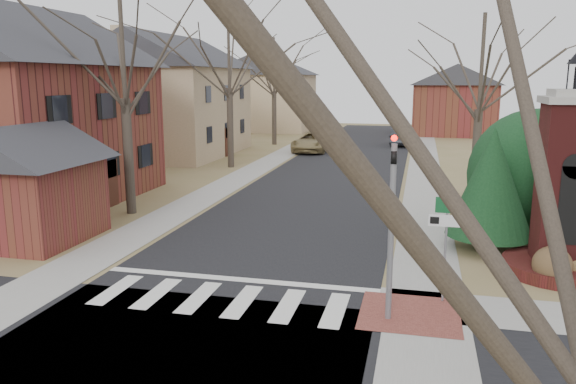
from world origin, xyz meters
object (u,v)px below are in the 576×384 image
(sign_post, at_px, (446,229))
(brick_gate_monument, at_px, (565,202))
(traffic_signal_pole, at_px, (392,214))
(distant_car, at_px, (403,136))
(pickup_truck, at_px, (313,142))

(sign_post, height_order, brick_gate_monument, brick_gate_monument)
(brick_gate_monument, bearing_deg, traffic_signal_pole, -136.76)
(traffic_signal_pole, relative_size, sign_post, 1.64)
(distant_car, bearing_deg, sign_post, 97.94)
(sign_post, distance_m, distant_car, 35.03)
(brick_gate_monument, bearing_deg, distant_car, 99.95)
(distant_car, bearing_deg, brick_gate_monument, 104.29)
(traffic_signal_pole, bearing_deg, brick_gate_monument, 43.24)
(sign_post, bearing_deg, distant_car, 93.59)
(sign_post, distance_m, brick_gate_monument, 4.55)
(sign_post, xyz_separation_m, distant_car, (-2.19, 34.94, -1.16))
(brick_gate_monument, bearing_deg, pickup_truck, 115.37)
(traffic_signal_pole, bearing_deg, distant_car, 91.42)
(brick_gate_monument, xyz_separation_m, distant_car, (-5.60, 31.93, -1.38))
(pickup_truck, bearing_deg, distant_car, 44.60)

